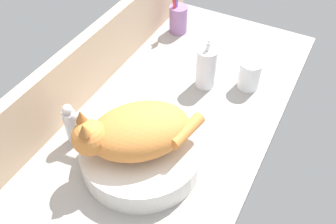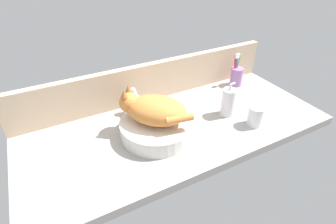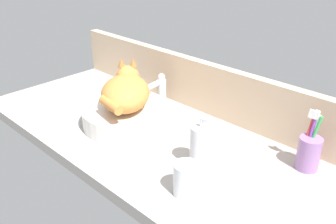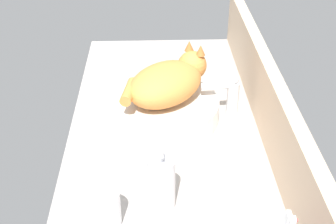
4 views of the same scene
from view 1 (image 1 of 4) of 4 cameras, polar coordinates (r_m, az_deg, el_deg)
name	(u,v)px [view 1 (image 1 of 4)]	position (r cm, az deg, el deg)	size (l,w,h in cm)	color
ground_plane	(158,138)	(108.18, -1.52, -3.94)	(137.45, 58.61, 4.00)	#9E9993
backsplash_panel	(74,78)	(112.26, -14.07, 5.12)	(137.45, 3.60, 19.65)	#CCAD8C
sink_basin	(142,153)	(97.84, -4.02, -6.31)	(31.65, 31.65, 6.85)	silver
cat	(134,131)	(90.60, -5.13, -2.95)	(29.73, 29.66, 14.00)	orange
faucet	(74,124)	(102.22, -14.08, -1.74)	(4.08, 11.86, 13.60)	silver
soap_dispenser	(206,68)	(117.81, 5.82, 6.72)	(6.40, 6.40, 16.75)	silver
toothbrush_cup	(178,18)	(143.12, 1.54, 14.14)	(6.71, 6.71, 18.70)	#996BA8
water_glass	(249,76)	(120.94, 12.27, 5.32)	(6.88, 6.88, 9.37)	white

